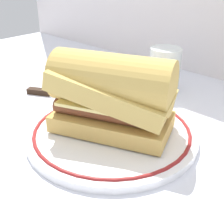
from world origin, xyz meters
The scene contains 5 objects.
ground_plane centered at (0.00, 0.00, 0.00)m, with size 1.50×1.50×0.00m, color silver.
plate centered at (-0.01, -0.02, 0.01)m, with size 0.28×0.28×0.01m.
sausage_sandwich centered at (-0.01, -0.02, 0.08)m, with size 0.21×0.16×0.12m.
drinking_glass centered at (-0.06, 0.20, 0.04)m, with size 0.07×0.07×0.09m.
butter_knife centered at (-0.21, 0.01, 0.00)m, with size 0.13×0.08×0.01m.
Camera 1 is at (0.28, -0.32, 0.26)m, focal length 47.88 mm.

